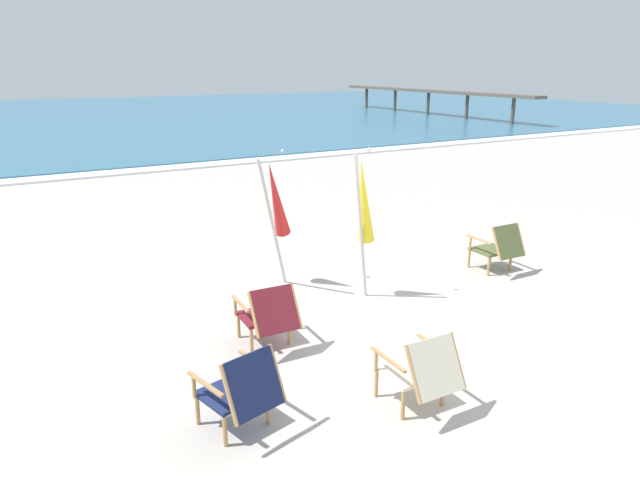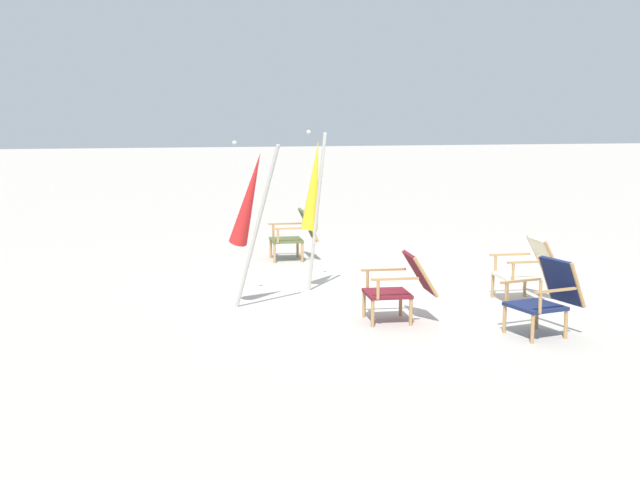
{
  "view_description": "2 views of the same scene",
  "coord_description": "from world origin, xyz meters",
  "px_view_note": "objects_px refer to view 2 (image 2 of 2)",
  "views": [
    {
      "loc": [
        -4.26,
        -4.95,
        3.15
      ],
      "look_at": [
        -0.42,
        1.79,
        0.75
      ],
      "focal_mm": 32.0,
      "sensor_mm": 36.0,
      "label": 1
    },
    {
      "loc": [
        -11.27,
        3.36,
        2.42
      ],
      "look_at": [
        -1.04,
        1.32,
        0.83
      ],
      "focal_mm": 50.0,
      "sensor_mm": 36.0,
      "label": 2
    }
  ],
  "objects_px": {
    "beach_chair_mid_center": "(296,233)",
    "beach_chair_back_left": "(547,295)",
    "beach_chair_front_left": "(402,284)",
    "umbrella_furled_red": "(249,200)",
    "umbrella_furled_yellow": "(314,187)",
    "beach_chair_back_right": "(529,267)"
  },
  "relations": [
    {
      "from": "beach_chair_mid_center",
      "to": "beach_chair_back_right",
      "type": "xyz_separation_m",
      "value": [
        -3.46,
        -2.34,
        -0.0
      ]
    },
    {
      "from": "umbrella_furled_red",
      "to": "beach_chair_mid_center",
      "type": "bearing_deg",
      "value": -18.83
    },
    {
      "from": "beach_chair_front_left",
      "to": "umbrella_furled_yellow",
      "type": "height_order",
      "value": "umbrella_furled_yellow"
    },
    {
      "from": "beach_chair_back_right",
      "to": "umbrella_furled_red",
      "type": "distance_m",
      "value": 3.58
    },
    {
      "from": "beach_chair_front_left",
      "to": "beach_chair_back_left",
      "type": "bearing_deg",
      "value": -123.15
    },
    {
      "from": "beach_chair_back_left",
      "to": "beach_chair_back_right",
      "type": "relative_size",
      "value": 1.03
    },
    {
      "from": "beach_chair_front_left",
      "to": "umbrella_furled_yellow",
      "type": "relative_size",
      "value": 0.38
    },
    {
      "from": "umbrella_furled_yellow",
      "to": "umbrella_furled_red",
      "type": "xyz_separation_m",
      "value": [
        -0.85,
        0.94,
        -0.06
      ]
    },
    {
      "from": "beach_chair_back_right",
      "to": "umbrella_furled_yellow",
      "type": "relative_size",
      "value": 0.38
    },
    {
      "from": "beach_chair_mid_center",
      "to": "umbrella_furled_yellow",
      "type": "relative_size",
      "value": 0.38
    },
    {
      "from": "beach_chair_mid_center",
      "to": "umbrella_furled_yellow",
      "type": "bearing_deg",
      "value": 175.67
    },
    {
      "from": "beach_chair_front_left",
      "to": "umbrella_furled_red",
      "type": "relative_size",
      "value": 0.4
    },
    {
      "from": "beach_chair_mid_center",
      "to": "beach_chair_back_right",
      "type": "distance_m",
      "value": 4.18
    },
    {
      "from": "beach_chair_mid_center",
      "to": "beach_chair_back_left",
      "type": "xyz_separation_m",
      "value": [
        -5.04,
        -1.83,
        0.0
      ]
    },
    {
      "from": "umbrella_furled_yellow",
      "to": "umbrella_furled_red",
      "type": "bearing_deg",
      "value": 132.24
    },
    {
      "from": "beach_chair_mid_center",
      "to": "beach_chair_front_left",
      "type": "xyz_separation_m",
      "value": [
        -4.17,
        -0.49,
        -0.01
      ]
    },
    {
      "from": "beach_chair_mid_center",
      "to": "beach_chair_back_left",
      "type": "bearing_deg",
      "value": -160.05
    },
    {
      "from": "beach_chair_front_left",
      "to": "umbrella_furled_yellow",
      "type": "xyz_separation_m",
      "value": [
        1.73,
        0.68,
        0.95
      ]
    },
    {
      "from": "beach_chair_back_left",
      "to": "beach_chair_back_right",
      "type": "distance_m",
      "value": 1.66
    },
    {
      "from": "beach_chair_back_left",
      "to": "beach_chair_back_right",
      "type": "height_order",
      "value": "beach_chair_back_left"
    },
    {
      "from": "umbrella_furled_yellow",
      "to": "beach_chair_front_left",
      "type": "bearing_deg",
      "value": -158.72
    },
    {
      "from": "umbrella_furled_red",
      "to": "beach_chair_front_left",
      "type": "bearing_deg",
      "value": -118.77
    }
  ]
}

